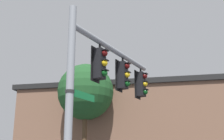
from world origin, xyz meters
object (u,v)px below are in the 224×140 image
object	(u,v)px
traffic_light_mid_inner	(123,75)
traffic_light_mid_outer	(141,84)
traffic_light_nearest_pole	(100,64)
street_name_sign	(78,94)

from	to	relation	value
traffic_light_mid_inner	traffic_light_mid_outer	xyz separation A→B (m)	(-1.69, 0.03, 0.00)
traffic_light_nearest_pole	street_name_sign	world-z (taller)	traffic_light_nearest_pole
street_name_sign	traffic_light_nearest_pole	bearing A→B (deg)	178.04
traffic_light_mid_outer	street_name_sign	xyz separation A→B (m)	(4.55, -0.09, -1.26)
traffic_light_mid_outer	street_name_sign	size ratio (longest dim) A/B	0.93
traffic_light_mid_inner	street_name_sign	distance (m)	3.13
traffic_light_nearest_pole	traffic_light_mid_outer	xyz separation A→B (m)	(-3.37, 0.05, 0.00)
traffic_light_mid_inner	traffic_light_mid_outer	size ratio (longest dim) A/B	1.00
traffic_light_nearest_pole	street_name_sign	distance (m)	1.72
traffic_light_nearest_pole	traffic_light_mid_outer	bearing A→B (deg)	179.08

